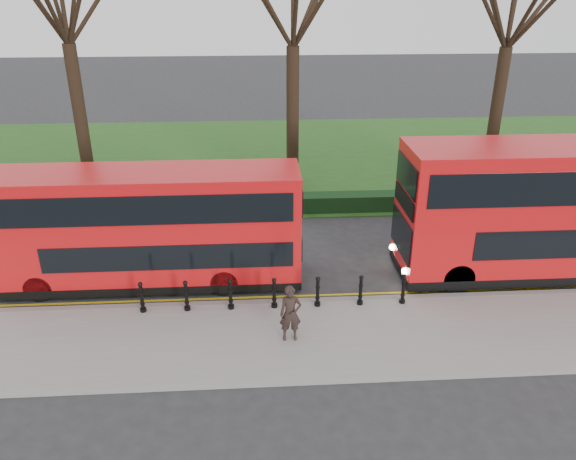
{
  "coord_description": "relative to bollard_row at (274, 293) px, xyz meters",
  "views": [
    {
      "loc": [
        0.1,
        -16.67,
        9.91
      ],
      "look_at": [
        1.18,
        0.5,
        2.0
      ],
      "focal_mm": 35.0,
      "sensor_mm": 36.0,
      "label": 1
    }
  ],
  "objects": [
    {
      "name": "pavement",
      "position": [
        -0.62,
        -1.65,
        -0.58
      ],
      "size": [
        60.0,
        4.0,
        0.15
      ],
      "primitive_type": "cube",
      "color": "gray",
      "rests_on": "ground"
    },
    {
      "name": "yellow_line_outer",
      "position": [
        -0.62,
        0.65,
        -0.64
      ],
      "size": [
        60.0,
        0.1,
        0.01
      ],
      "primitive_type": "cube",
      "color": "yellow",
      "rests_on": "ground"
    },
    {
      "name": "bollard_row",
      "position": [
        0.0,
        0.0,
        0.0
      ],
      "size": [
        8.46,
        0.15,
        1.0
      ],
      "color": "black",
      "rests_on": "pavement"
    },
    {
      "name": "hedge",
      "position": [
        -0.62,
        8.15,
        -0.25
      ],
      "size": [
        60.0,
        0.9,
        0.8
      ],
      "primitive_type": "cube",
      "color": "black",
      "rests_on": "ground"
    },
    {
      "name": "grass_verge",
      "position": [
        -0.62,
        16.35,
        -0.62
      ],
      "size": [
        60.0,
        18.0,
        0.06
      ],
      "primitive_type": "cube",
      "color": "#23511B",
      "rests_on": "ground"
    },
    {
      "name": "pedestrian",
      "position": [
        0.4,
        -1.75,
        0.37
      ],
      "size": [
        0.64,
        0.43,
        1.73
      ],
      "primitive_type": "imported",
      "rotation": [
        0.0,
        0.0,
        0.03
      ],
      "color": "black",
      "rests_on": "pavement"
    },
    {
      "name": "kerb",
      "position": [
        -0.62,
        0.35,
        -0.58
      ],
      "size": [
        60.0,
        0.25,
        0.16
      ],
      "primitive_type": "cube",
      "color": "slate",
      "rests_on": "ground"
    },
    {
      "name": "yellow_line_inner",
      "position": [
        -0.62,
        0.85,
        -0.64
      ],
      "size": [
        60.0,
        0.1,
        0.01
      ],
      "primitive_type": "cube",
      "color": "yellow",
      "rests_on": "ground"
    },
    {
      "name": "bus_lead",
      "position": [
        -4.14,
        2.14,
        1.4
      ],
      "size": [
        10.21,
        2.35,
        4.06
      ],
      "color": "red",
      "rests_on": "ground"
    },
    {
      "name": "bus_rear",
      "position": [
        10.45,
        1.98,
        1.74
      ],
      "size": [
        11.93,
        2.74,
        4.75
      ],
      "color": "red",
      "rests_on": "ground"
    },
    {
      "name": "ground",
      "position": [
        -0.62,
        1.35,
        -0.65
      ],
      "size": [
        120.0,
        120.0,
        0.0
      ],
      "primitive_type": "plane",
      "color": "#28282B",
      "rests_on": "ground"
    }
  ]
}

